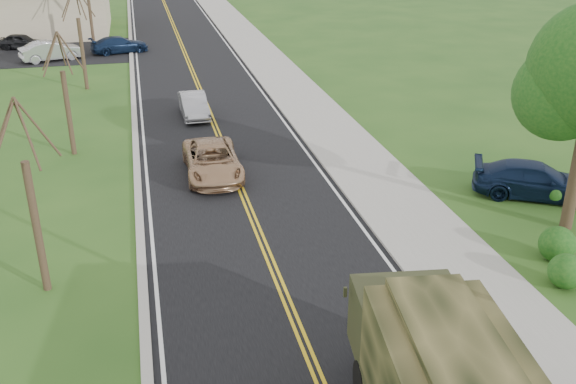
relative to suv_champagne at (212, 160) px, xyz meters
name	(u,v)px	position (x,y,z in m)	size (l,w,h in m)	color
road	(189,63)	(0.93, 22.12, -0.69)	(8.00, 120.00, 0.01)	black
curb_right	(244,59)	(5.08, 22.12, -0.63)	(0.30, 120.00, 0.12)	#9E998E
sidewalk_right	(266,58)	(6.83, 22.12, -0.64)	(3.20, 120.00, 0.10)	#9E998E
curb_left	(132,65)	(-3.22, 22.12, -0.64)	(0.30, 120.00, 0.10)	#9E998E
bare_tree_a	(34,212)	(-6.07, -7.88, 1.93)	(1.93, 2.26, 6.08)	#38281C
bare_tree_b	(67,103)	(-6.07, 4.12, 1.78)	(1.83, 2.14, 5.73)	#38281C
bare_tree_c	(82,45)	(-6.07, 16.12, 2.08)	(2.04, 2.39, 6.42)	#38281C
bare_tree_d	(91,19)	(-6.07, 28.12, 1.86)	(1.88, 2.20, 5.91)	#38281C
suv_champagne	(212,160)	(0.00, 0.00, 0.00)	(2.30, 4.98, 1.38)	tan
sedan_silver	(194,105)	(0.04, 8.71, -0.05)	(1.36, 3.91, 1.29)	#A2A1A6
pickup_navy	(535,180)	(12.31, -5.16, 0.01)	(1.96, 4.83, 1.40)	#0E1B35
lot_car_dark	(21,42)	(-11.83, 30.12, -0.06)	(1.48, 3.68, 1.26)	black
lot_car_silver	(51,51)	(-9.04, 25.18, 0.05)	(1.58, 4.53, 1.49)	#B5B4B9
lot_car_navy	(119,45)	(-4.07, 26.88, -0.04)	(1.81, 4.46, 1.30)	#101F3B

